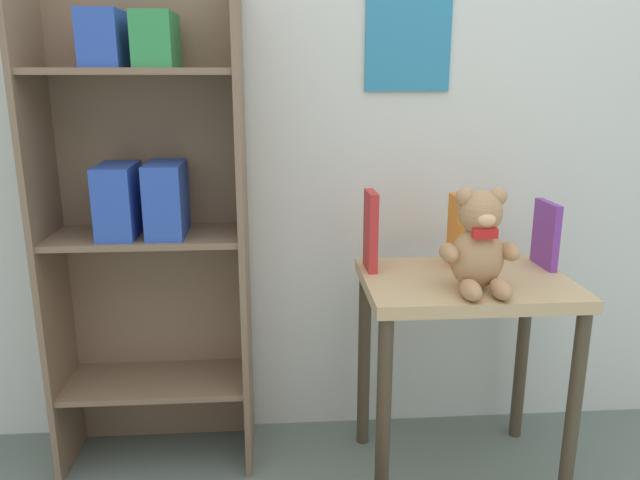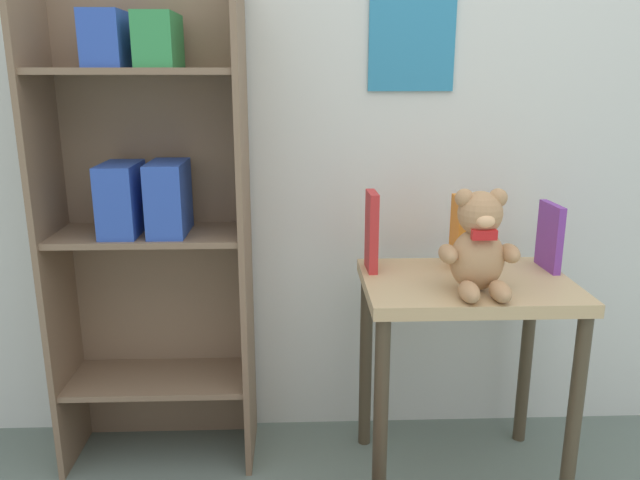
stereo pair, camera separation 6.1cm
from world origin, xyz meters
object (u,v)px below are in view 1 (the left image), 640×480
(display_table, at_px, (464,315))
(book_standing_orange, at_px, (457,231))
(book_standing_red, at_px, (371,231))
(bookshelf_side, at_px, (147,207))
(book_standing_purple, at_px, (546,235))
(teddy_bear, at_px, (479,244))

(display_table, height_order, book_standing_orange, book_standing_orange)
(book_standing_red, distance_m, book_standing_orange, 0.26)
(bookshelf_side, height_order, book_standing_orange, bookshelf_side)
(display_table, distance_m, book_standing_purple, 0.35)
(book_standing_purple, bearing_deg, book_standing_red, 176.06)
(display_table, height_order, book_standing_red, book_standing_red)
(display_table, distance_m, book_standing_red, 0.36)
(bookshelf_side, bearing_deg, book_standing_red, -7.29)
(bookshelf_side, relative_size, teddy_bear, 5.30)
(bookshelf_side, height_order, book_standing_purple, bookshelf_side)
(display_table, relative_size, book_standing_red, 2.71)
(bookshelf_side, distance_m, display_table, 0.98)
(bookshelf_side, xyz_separation_m, book_standing_red, (0.66, -0.08, -0.06))
(book_standing_orange, bearing_deg, teddy_bear, -91.42)
(bookshelf_side, bearing_deg, teddy_bear, -17.24)
(display_table, bearing_deg, teddy_bear, -92.18)
(book_standing_orange, distance_m, book_standing_purple, 0.26)
(display_table, xyz_separation_m, teddy_bear, (-0.00, -0.10, 0.24))
(book_standing_red, bearing_deg, book_standing_orange, 2.38)
(bookshelf_side, xyz_separation_m, book_standing_purple, (1.18, -0.10, -0.08))
(display_table, bearing_deg, book_standing_purple, 19.20)
(book_standing_red, bearing_deg, book_standing_purple, -2.57)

